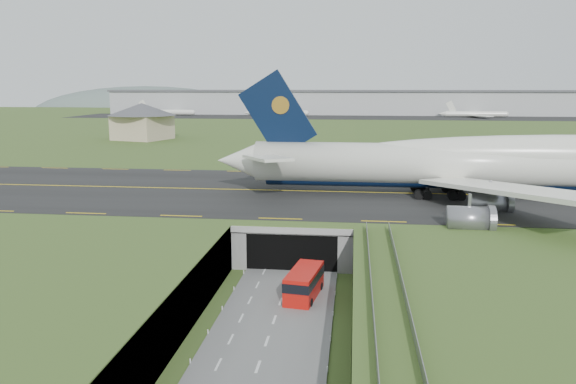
# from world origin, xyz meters

# --- Properties ---
(ground) EXTENTS (900.00, 900.00, 0.00)m
(ground) POSITION_xyz_m (0.00, 0.00, 0.00)
(ground) COLOR #3E5C24
(ground) RESTS_ON ground
(airfield_deck) EXTENTS (800.00, 800.00, 6.00)m
(airfield_deck) POSITION_xyz_m (0.00, 0.00, 3.00)
(airfield_deck) COLOR gray
(airfield_deck) RESTS_ON ground
(trench_road) EXTENTS (12.00, 75.00, 0.20)m
(trench_road) POSITION_xyz_m (0.00, -7.50, 0.10)
(trench_road) COLOR slate
(trench_road) RESTS_ON ground
(taxiway) EXTENTS (800.00, 44.00, 0.18)m
(taxiway) POSITION_xyz_m (0.00, 33.00, 6.09)
(taxiway) COLOR black
(taxiway) RESTS_ON airfield_deck
(tunnel_portal) EXTENTS (17.00, 22.30, 6.00)m
(tunnel_portal) POSITION_xyz_m (0.00, 16.71, 3.33)
(tunnel_portal) COLOR gray
(tunnel_portal) RESTS_ON ground
(guideway) EXTENTS (3.00, 53.00, 7.05)m
(guideway) POSITION_xyz_m (11.00, -19.11, 5.32)
(guideway) COLOR #A8A8A3
(guideway) RESTS_ON ground
(jumbo_jet) EXTENTS (102.57, 64.59, 21.36)m
(jumbo_jet) POSITION_xyz_m (34.42, 31.42, 11.77)
(jumbo_jet) COLOR silver
(jumbo_jet) RESTS_ON ground
(shuttle_tram) EXTENTS (4.20, 8.39, 3.26)m
(shuttle_tram) POSITION_xyz_m (2.47, -1.01, 1.79)
(shuttle_tram) COLOR red
(shuttle_tram) RESTS_ON ground
(service_building) EXTENTS (28.35, 28.35, 12.38)m
(service_building) POSITION_xyz_m (-63.87, 122.18, 13.33)
(service_building) COLOR #C6B18F
(service_building) RESTS_ON ground
(cargo_terminal) EXTENTS (320.00, 67.00, 15.60)m
(cargo_terminal) POSITION_xyz_m (-0.22, 299.41, 13.96)
(cargo_terminal) COLOR #B2B2B2
(cargo_terminal) RESTS_ON ground
(distant_hills) EXTENTS (700.00, 91.00, 60.00)m
(distant_hills) POSITION_xyz_m (64.38, 430.00, -4.00)
(distant_hills) COLOR slate
(distant_hills) RESTS_ON ground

